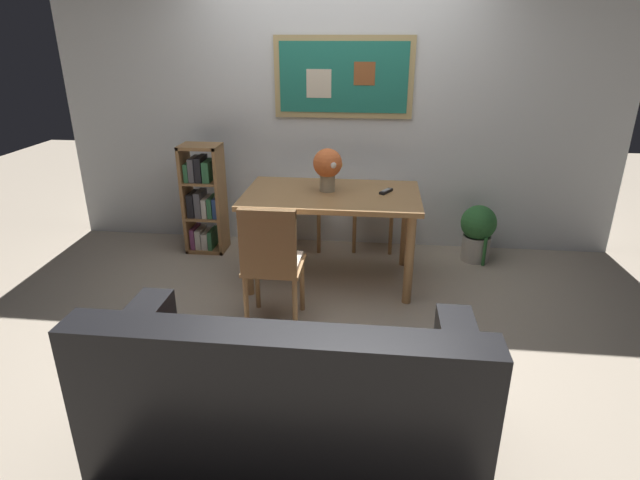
# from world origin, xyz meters

# --- Properties ---
(ground_plane) EXTENTS (12.00, 12.00, 0.00)m
(ground_plane) POSITION_xyz_m (0.00, 0.00, 0.00)
(ground_plane) COLOR tan
(wall_back_with_painting) EXTENTS (5.20, 0.14, 2.60)m
(wall_back_with_painting) POSITION_xyz_m (0.00, 1.41, 1.31)
(wall_back_with_painting) COLOR silver
(wall_back_with_painting) RESTS_ON ground_plane
(dining_table) EXTENTS (1.40, 0.87, 0.76)m
(dining_table) POSITION_xyz_m (0.04, 0.52, 0.65)
(dining_table) COLOR #9E7042
(dining_table) RESTS_ON ground_plane
(dining_chair_near_left) EXTENTS (0.40, 0.41, 0.91)m
(dining_chair_near_left) POSITION_xyz_m (-0.29, -0.29, 0.54)
(dining_chair_near_left) COLOR #9E7042
(dining_chair_near_left) RESTS_ON ground_plane
(dining_chair_far_left) EXTENTS (0.40, 0.41, 0.91)m
(dining_chair_far_left) POSITION_xyz_m (-0.30, 1.30, 0.54)
(dining_chair_far_left) COLOR #9E7042
(dining_chair_far_left) RESTS_ON ground_plane
(dining_chair_far_right) EXTENTS (0.40, 0.41, 0.91)m
(dining_chair_far_right) POSITION_xyz_m (0.38, 1.34, 0.54)
(dining_chair_far_right) COLOR #9E7042
(dining_chair_far_right) RESTS_ON ground_plane
(leather_couch) EXTENTS (1.80, 0.84, 0.84)m
(leather_couch) POSITION_xyz_m (0.01, -1.44, 0.31)
(leather_couch) COLOR black
(leather_couch) RESTS_ON ground_plane
(bookshelf) EXTENTS (0.36, 0.28, 1.02)m
(bookshelf) POSITION_xyz_m (-1.21, 1.01, 0.49)
(bookshelf) COLOR #9E7042
(bookshelf) RESTS_ON ground_plane
(potted_ivy) EXTENTS (0.32, 0.32, 0.54)m
(potted_ivy) POSITION_xyz_m (1.33, 1.05, 0.28)
(potted_ivy) COLOR #B2ADA3
(potted_ivy) RESTS_ON ground_plane
(flower_vase) EXTENTS (0.24, 0.23, 0.35)m
(flower_vase) POSITION_xyz_m (-0.00, 0.57, 0.97)
(flower_vase) COLOR tan
(flower_vase) RESTS_ON dining_table
(tv_remote) EXTENTS (0.11, 0.16, 0.02)m
(tv_remote) POSITION_xyz_m (0.47, 0.57, 0.77)
(tv_remote) COLOR black
(tv_remote) RESTS_ON dining_table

